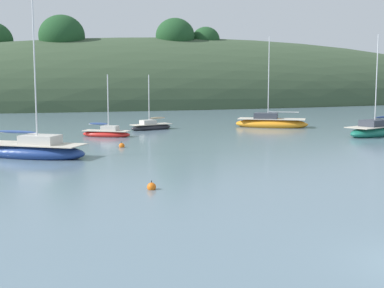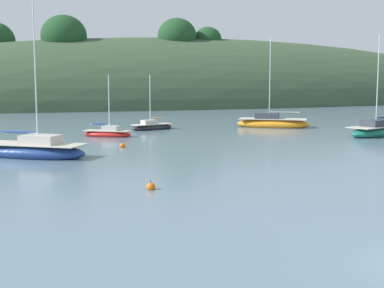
# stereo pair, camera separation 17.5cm
# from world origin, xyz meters

# --- Properties ---
(far_shoreline_hill) EXTENTS (150.00, 36.00, 28.70)m
(far_shoreline_hill) POSITION_xyz_m (24.83, 88.48, 0.10)
(far_shoreline_hill) COLOR #384C33
(far_shoreline_hill) RESTS_ON ground
(sailboat_blue_center) EXTENTS (7.73, 6.54, 10.86)m
(sailboat_blue_center) POSITION_xyz_m (-9.18, 25.96, 0.46)
(sailboat_blue_center) COLOR navy
(sailboat_blue_center) RESTS_ON ground
(sailboat_teal_outer) EXTENTS (7.87, 6.37, 9.84)m
(sailboat_teal_outer) POSITION_xyz_m (16.29, 39.96, 0.45)
(sailboat_teal_outer) COLOR orange
(sailboat_teal_outer) RESTS_ON ground
(sailboat_grey_yawl) EXTENTS (4.86, 2.72, 5.72)m
(sailboat_grey_yawl) POSITION_xyz_m (3.48, 41.80, 0.31)
(sailboat_grey_yawl) COLOR #232328
(sailboat_grey_yawl) RESTS_ON ground
(sailboat_black_sloop) EXTENTS (7.85, 4.86, 9.40)m
(sailboat_black_sloop) POSITION_xyz_m (21.41, 29.22, 0.44)
(sailboat_black_sloop) COLOR #196B56
(sailboat_black_sloop) RESTS_ON ground
(sailboat_red_portside) EXTENTS (4.61, 3.75, 5.74)m
(sailboat_red_portside) POSITION_xyz_m (-2.05, 36.91, 0.31)
(sailboat_red_portside) COLOR red
(sailboat_red_portside) RESTS_ON ground
(mooring_buoy_inner) EXTENTS (0.44, 0.44, 0.54)m
(mooring_buoy_inner) POSITION_xyz_m (-4.60, 13.07, 0.12)
(mooring_buoy_inner) COLOR orange
(mooring_buoy_inner) RESTS_ON ground
(mooring_buoy_outer) EXTENTS (0.44, 0.44, 0.54)m
(mooring_buoy_outer) POSITION_xyz_m (-2.45, 28.96, 0.12)
(mooring_buoy_outer) COLOR orange
(mooring_buoy_outer) RESTS_ON ground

